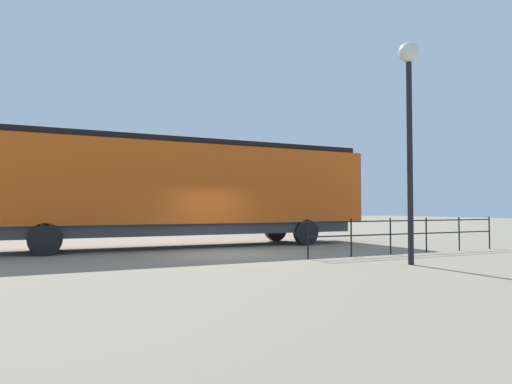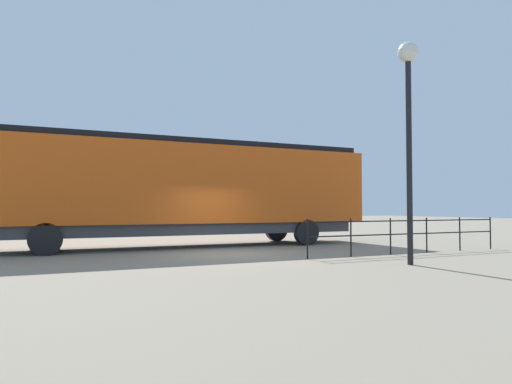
% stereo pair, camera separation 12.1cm
% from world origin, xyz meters
% --- Properties ---
extents(ground_plane, '(120.00, 120.00, 0.00)m').
position_xyz_m(ground_plane, '(0.00, 0.00, 0.00)').
color(ground_plane, gray).
extents(locomotive, '(3.10, 15.94, 4.34)m').
position_xyz_m(locomotive, '(-3.38, -0.07, 2.42)').
color(locomotive, '#D15114').
rests_on(locomotive, ground_plane).
extents(lamp_post, '(0.58, 0.58, 6.35)m').
position_xyz_m(lamp_post, '(5.05, 3.59, 4.70)').
color(lamp_post, black).
rests_on(lamp_post, ground_plane).
extents(platform_fence, '(0.05, 8.38, 1.25)m').
position_xyz_m(platform_fence, '(2.61, 5.87, 0.80)').
color(platform_fence, black).
rests_on(platform_fence, ground_plane).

